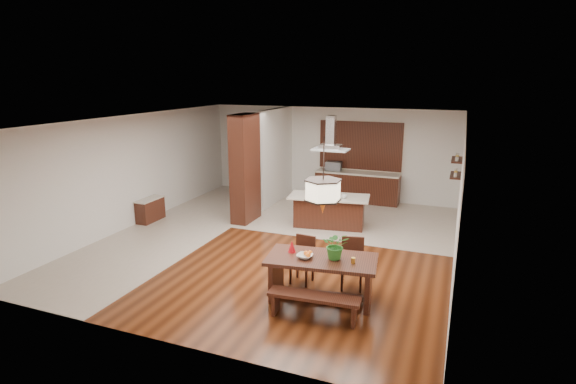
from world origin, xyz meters
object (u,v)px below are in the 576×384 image
at_px(foliage_plant, 336,245).
at_px(fruit_bowl, 305,256).
at_px(dining_bench, 314,307).
at_px(dining_chair_left, 302,260).
at_px(dining_table, 321,269).
at_px(dining_chair_right, 352,264).
at_px(island_cup, 344,197).
at_px(pendant_lantern, 323,176).
at_px(range_hood, 331,133).
at_px(microwave, 334,166).
at_px(hallway_console, 150,210).
at_px(kitchen_island, 329,211).

xyz_separation_m(foliage_plant, fruit_bowl, (-0.51, -0.17, -0.21)).
height_order(dining_bench, fruit_bowl, fruit_bowl).
height_order(dining_chair_left, fruit_bowl, dining_chair_left).
relative_size(dining_table, dining_chair_left, 2.22).
height_order(dining_chair_right, island_cup, same).
bearing_deg(dining_chair_left, dining_table, -39.28).
height_order(pendant_lantern, range_hood, same).
distance_m(dining_chair_right, foliage_plant, 0.83).
relative_size(range_hood, microwave, 1.81).
xyz_separation_m(hallway_console, pendant_lantern, (5.67, -2.59, 1.93)).
xyz_separation_m(range_hood, island_cup, (0.42, -0.14, -1.57)).
height_order(dining_table, foliage_plant, foliage_plant).
bearing_deg(dining_chair_right, dining_chair_left, 175.24).
xyz_separation_m(pendant_lantern, fruit_bowl, (-0.27, -0.12, -1.42)).
bearing_deg(pendant_lantern, foliage_plant, 11.16).
distance_m(dining_chair_right, range_hood, 4.06).
bearing_deg(fruit_bowl, range_hood, 100.14).
bearing_deg(dining_bench, dining_table, 97.28).
distance_m(foliage_plant, kitchen_island, 4.08).
bearing_deg(pendant_lantern, dining_chair_right, 57.99).
bearing_deg(dining_chair_left, foliage_plant, -26.80).
distance_m(dining_chair_left, dining_chair_right, 0.95).
bearing_deg(fruit_bowl, microwave, 101.50).
bearing_deg(pendant_lantern, range_hood, 104.22).
height_order(dining_bench, range_hood, range_hood).
bearing_deg(range_hood, kitchen_island, -90.00).
height_order(hallway_console, dining_chair_right, dining_chair_right).
bearing_deg(range_hood, hallway_console, -164.39).
relative_size(dining_table, pendant_lantern, 1.53).
bearing_deg(fruit_bowl, dining_chair_left, 113.39).
xyz_separation_m(dining_chair_left, foliage_plant, (0.78, -0.47, 0.59)).
distance_m(hallway_console, dining_chair_right, 6.37).
bearing_deg(dining_table, dining_chair_right, 57.99).
height_order(hallway_console, kitchen_island, kitchen_island).
relative_size(dining_table, dining_bench, 1.33).
distance_m(dining_table, range_hood, 4.44).
bearing_deg(microwave, pendant_lantern, -79.94).
distance_m(pendant_lantern, foliage_plant, 1.23).
xyz_separation_m(kitchen_island, range_hood, (-0.00, 0.00, 2.03)).
bearing_deg(foliage_plant, kitchen_island, 107.66).
bearing_deg(range_hood, microwave, 103.52).
bearing_deg(dining_table, dining_chair_left, 136.57).
bearing_deg(dining_chair_left, fruit_bowl, -62.46).
xyz_separation_m(foliage_plant, island_cup, (-0.80, 3.71, -0.14)).
bearing_deg(range_hood, dining_chair_left, -82.52).
xyz_separation_m(dining_chair_left, range_hood, (-0.44, 3.38, 2.01)).
bearing_deg(range_hood, foliage_plant, -72.36).
height_order(foliage_plant, island_cup, foliage_plant).
distance_m(foliage_plant, microwave, 6.77).
height_order(dining_table, island_cup, island_cup).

